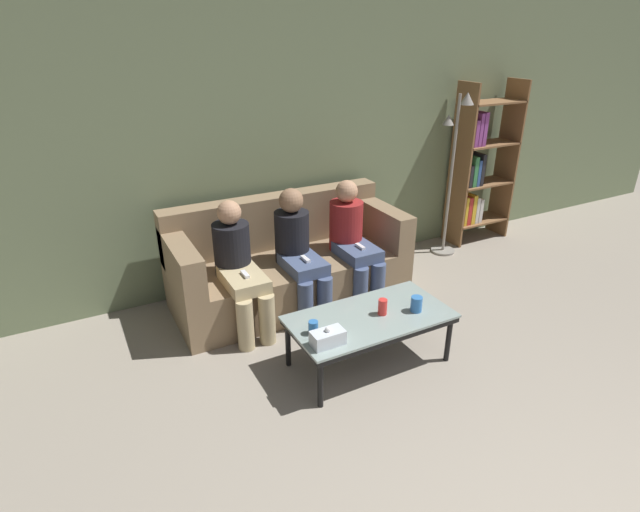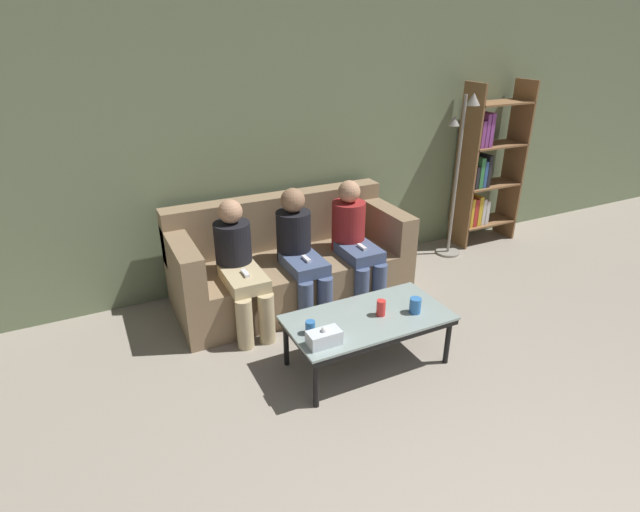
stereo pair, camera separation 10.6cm
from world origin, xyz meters
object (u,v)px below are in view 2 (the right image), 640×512
Objects in this scene: couch at (289,264)px; standing_lamp at (459,160)px; seated_person_mid_left at (299,249)px; seated_person_mid_right at (354,238)px; cup_near_left at (415,305)px; tissue_box at (324,338)px; cup_near_right at (310,327)px; coffee_table at (368,321)px; seated_person_left_end at (239,264)px; bookshelf at (484,171)px; cup_far_center at (381,308)px.

couch is 1.22× the size of standing_lamp.
seated_person_mid_left is (0.00, -0.23, 0.24)m from couch.
couch is 0.63m from seated_person_mid_right.
seated_person_mid_left is at bearing 112.43° from cup_near_left.
couch is 9.47× the size of tissue_box.
seated_person_mid_right is (0.90, 0.98, 0.12)m from cup_near_right.
coffee_table is 1.16m from seated_person_left_end.
seated_person_left_end reaches higher than coffee_table.
tissue_box is 0.12× the size of bookshelf.
standing_lamp is 2.59m from seated_person_left_end.
tissue_box is at bearing -79.32° from seated_person_left_end.
couch is at bearing 108.73° from cup_near_left.
cup_near_left is 0.80m from cup_near_right.
bookshelf is (2.83, 1.48, 0.38)m from cup_near_right.
tissue_box is (0.03, -0.16, 0.00)m from cup_near_right.
cup_near_left is 0.07× the size of standing_lamp.
seated_person_mid_left reaches higher than seated_person_mid_right.
cup_near_left reaches higher than cup_near_right.
couch reaches higher than cup_far_center.
tissue_box is at bearing -103.67° from couch.
cup_near_right is 3.22m from bookshelf.
coffee_table is 0.47m from cup_near_right.
tissue_box is at bearing -80.72° from cup_near_right.
standing_lamp is at bearing 8.61° from seated_person_left_end.
cup_far_center is at bearing -146.82° from bookshelf.
standing_lamp is 2.06m from seated_person_mid_left.
seated_person_left_end is (-0.65, 0.95, 0.19)m from coffee_table.
cup_near_left reaches higher than coffee_table.
bookshelf is (2.04, 1.57, 0.37)m from cup_near_left.
cup_far_center is (0.55, -0.01, 0.01)m from cup_near_right.
tissue_box is 0.20× the size of seated_person_mid_right.
cup_near_right is at bearing -150.18° from standing_lamp.
cup_near_left is at bearing -46.82° from seated_person_left_end.
seated_person_left_end is (-0.74, 0.97, 0.09)m from cup_far_center.
seated_person_left_end is (-2.52, -0.38, -0.49)m from standing_lamp.
standing_lamp reaches higher than seated_person_left_end.
cup_far_center is 0.54× the size of tissue_box.
standing_lamp is (2.31, 1.49, 0.59)m from tissue_box.
bookshelf is at bearing 37.61° from cup_near_left.
cup_near_right is (-0.36, -1.21, 0.12)m from couch.
cup_far_center is at bearing -109.14° from seated_person_mid_right.
coffee_table is 0.36m from cup_near_left.
couch reaches higher than coffee_table.
cup_far_center is (0.20, -1.22, 0.13)m from couch.
tissue_box is 1.18m from seated_person_mid_left.
tissue_box is at bearing -147.08° from standing_lamp.
bookshelf is at bearing 33.18° from cup_far_center.
seated_person_left_end is at bearing -170.17° from bookshelf.
standing_lamp is at bearing 37.17° from cup_far_center.
coffee_table is at bearing -84.90° from couch.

